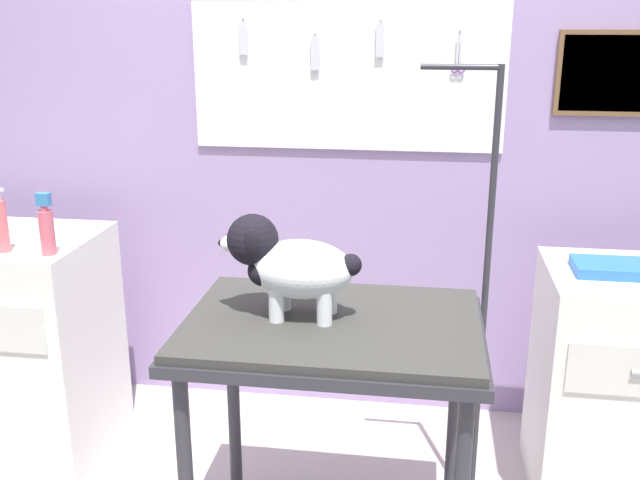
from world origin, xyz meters
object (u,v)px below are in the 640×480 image
Objects in this scene: counter_left at (4,342)px; cabinet_right at (635,387)px; grooming_arm at (480,322)px; grooming_table at (332,349)px; dog at (287,264)px; detangler_spray at (1,225)px.

counter_left is 1.03× the size of cabinet_right.
grooming_arm is at bearing -162.08° from cabinet_right.
grooming_table is 0.29m from dog.
grooming_arm is 1.81× the size of cabinet_right.
dog is at bearing -156.15° from cabinet_right.
counter_left is (-1.27, 0.51, -0.57)m from dog.
detangler_spray is (-1.11, 0.34, -0.03)m from dog.
grooming_table is 3.77× the size of detangler_spray.
cabinet_right is at bearing 17.92° from grooming_arm.
counter_left is (-1.86, 0.18, -0.28)m from grooming_arm.
detangler_spray is at bearing 162.80° from dog.
detangler_spray is at bearing -175.75° from cabinet_right.
detangler_spray reaches higher than counter_left.
dog is at bearing -17.20° from detangler_spray.
detangler_spray is at bearing 179.44° from grooming_arm.
cabinet_right is (0.57, 0.19, -0.30)m from grooming_arm.
counter_left is at bearing 158.17° from dog.
grooming_table is 0.99× the size of counter_left.
counter_left is (-1.41, 0.52, -0.31)m from grooming_table.
grooming_arm is at bearing 29.17° from dog.
grooming_table is 0.56× the size of grooming_arm.
dog is 0.49× the size of cabinet_right.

